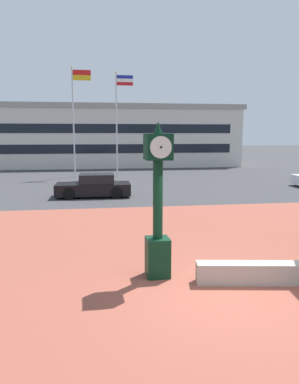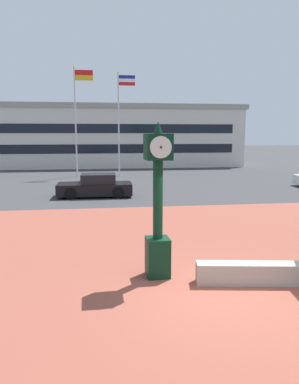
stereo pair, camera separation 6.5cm
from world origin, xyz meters
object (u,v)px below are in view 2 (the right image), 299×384
object	(u,v)px
street_clock	(158,206)
car_street_mid	(96,186)
flagpole_secondary	(120,117)
flagpole_primary	(77,114)
civic_building	(110,136)

from	to	relation	value
street_clock	car_street_mid	size ratio (longest dim) A/B	0.91
street_clock	flagpole_secondary	xyz separation A→B (m)	(0.41, 21.88, 3.07)
flagpole_primary	car_street_mid	bearing A→B (deg)	-81.69
street_clock	flagpole_secondary	world-z (taller)	flagpole_secondary
flagpole_secondary	civic_building	world-z (taller)	flagpole_secondary
flagpole_secondary	car_street_mid	bearing A→B (deg)	-101.47
street_clock	car_street_mid	bearing A→B (deg)	95.58
car_street_mid	flagpole_primary	xyz separation A→B (m)	(-1.44, 9.86, 4.48)
car_street_mid	flagpole_secondary	world-z (taller)	flagpole_secondary
flagpole_primary	flagpole_secondary	size ratio (longest dim) A/B	1.04
car_street_mid	flagpole_secondary	bearing A→B (deg)	-10.36
street_clock	flagpole_secondary	bearing A→B (deg)	86.98
civic_building	car_street_mid	bearing A→B (deg)	-93.80
flagpole_primary	civic_building	size ratio (longest dim) A/B	0.31
car_street_mid	civic_building	distance (m)	23.25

